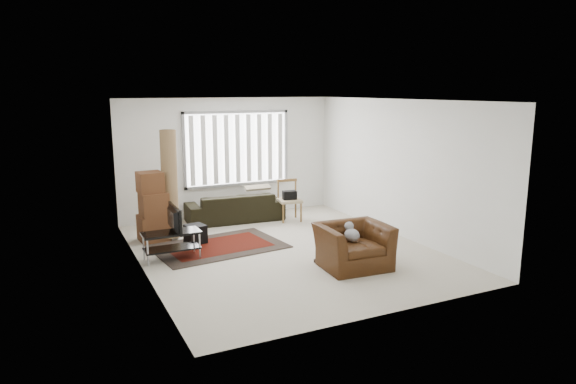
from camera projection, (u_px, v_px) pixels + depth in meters
name	position (u px, v px, depth m)	size (l,w,h in m)	color
room	(274.00, 151.00, 9.44)	(6.00, 6.02, 2.71)	beige
persian_rug	(219.00, 246.00, 9.55)	(2.48, 1.81, 0.02)	black
tv_stand	(171.00, 239.00, 8.79)	(0.98, 0.44, 0.49)	black
tv	(171.00, 219.00, 8.72)	(0.79, 0.10, 0.46)	black
subwoofer	(195.00, 234.00, 9.72)	(0.35, 0.35, 0.35)	black
moving_boxes	(153.00, 209.00, 9.86)	(0.58, 0.54, 1.34)	brown
white_flatpack	(164.00, 223.00, 9.93)	(0.52, 0.08, 0.66)	silver
rolled_rug	(169.00, 184.00, 10.00)	(0.32, 0.32, 2.11)	olive
sofa	(235.00, 203.00, 11.38)	(2.12, 0.92, 0.82)	black
side_chair	(289.00, 198.00, 11.42)	(0.56, 0.56, 0.90)	#998764
armchair	(353.00, 243.00, 8.40)	(1.17, 1.03, 0.82)	#3C1F0C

